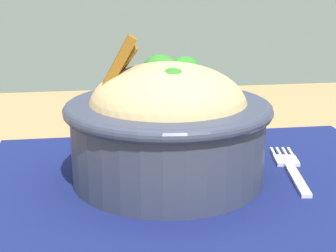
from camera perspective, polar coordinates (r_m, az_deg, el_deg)
The scene contains 3 objects.
placemat at distance 0.47m, azimuth 3.65°, elevation -6.13°, with size 0.40×0.30×0.00m, color #11194C.
bowl at distance 0.45m, azimuth -0.02°, elevation 0.29°, with size 0.18×0.18×0.13m.
fork at distance 0.51m, azimuth 13.48°, elevation -4.50°, with size 0.04×0.12×0.00m.
Camera 1 is at (-0.08, -0.41, 0.92)m, focal length 54.62 mm.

